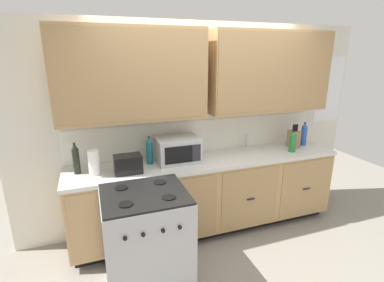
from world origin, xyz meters
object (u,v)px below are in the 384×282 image
object	(u,v)px
knife_block	(294,139)
bottle_dark	(76,159)
stove_range	(147,239)
microwave	(177,150)
bottle_blue	(304,134)
paper_towel_roll	(94,162)
toaster	(128,164)
bottle_green	(293,141)
bottle_teal	(150,150)

from	to	relation	value
knife_block	bottle_dark	size ratio (longest dim) A/B	0.94
stove_range	microwave	distance (m)	1.05
stove_range	bottle_blue	bearing A→B (deg)	17.16
microwave	knife_block	distance (m)	1.59
microwave	paper_towel_roll	xyz separation A→B (m)	(-0.91, -0.09, -0.01)
microwave	paper_towel_roll	world-z (taller)	microwave
stove_range	paper_towel_roll	world-z (taller)	paper_towel_roll
stove_range	paper_towel_roll	xyz separation A→B (m)	(-0.39, 0.60, 0.59)
toaster	bottle_green	distance (m)	2.04
bottle_dark	bottle_blue	distance (m)	2.86
microwave	bottle_green	size ratio (longest dim) A/B	1.76
microwave	bottle_blue	xyz separation A→B (m)	(1.78, 0.03, 0.01)
bottle_teal	bottle_dark	bearing A→B (deg)	-177.54
paper_towel_roll	bottle_teal	xyz separation A→B (m)	(0.59, 0.12, 0.02)
bottle_dark	bottle_teal	size ratio (longest dim) A/B	1.05
toaster	bottle_dark	xyz separation A→B (m)	(-0.50, 0.16, 0.06)
microwave	bottle_dark	distance (m)	1.08
microwave	bottle_blue	size ratio (longest dim) A/B	1.53
paper_towel_roll	microwave	bearing A→B (deg)	5.38
paper_towel_roll	bottle_green	distance (m)	2.36
toaster	knife_block	distance (m)	2.17
knife_block	paper_towel_roll	bearing A→B (deg)	-178.29
bottle_blue	paper_towel_roll	bearing A→B (deg)	-177.64
microwave	bottle_dark	xyz separation A→B (m)	(-1.08, 0.00, 0.02)
stove_range	bottle_blue	world-z (taller)	bottle_blue
stove_range	bottle_dark	xyz separation A→B (m)	(-0.56, 0.69, 0.62)
microwave	paper_towel_roll	size ratio (longest dim) A/B	1.85
stove_range	bottle_dark	distance (m)	1.08
bottle_blue	bottle_green	world-z (taller)	bottle_blue
toaster	bottle_green	size ratio (longest dim) A/B	1.02
toaster	bottle_teal	xyz separation A→B (m)	(0.26, 0.19, 0.06)
paper_towel_roll	bottle_blue	distance (m)	2.69
knife_block	bottle_blue	world-z (taller)	bottle_blue
microwave	toaster	distance (m)	0.60
microwave	bottle_blue	world-z (taller)	bottle_blue
knife_block	paper_towel_roll	xyz separation A→B (m)	(-2.50, -0.07, 0.01)
bottle_teal	bottle_green	xyz separation A→B (m)	(1.77, -0.20, -0.02)
bottle_blue	knife_block	bearing A→B (deg)	-169.30
bottle_teal	bottle_green	distance (m)	1.78
bottle_teal	knife_block	bearing A→B (deg)	-1.42
microwave	bottle_dark	bearing A→B (deg)	179.79
stove_range	bottle_green	distance (m)	2.13
bottle_teal	bottle_blue	bearing A→B (deg)	-0.31
microwave	bottle_green	world-z (taller)	microwave
toaster	bottle_dark	world-z (taller)	bottle_dark
stove_range	microwave	bearing A→B (deg)	52.94
bottle_dark	bottle_blue	world-z (taller)	bottle_dark
bottle_green	paper_towel_roll	bearing A→B (deg)	178.23
bottle_teal	bottle_green	size ratio (longest dim) A/B	1.14
toaster	knife_block	bearing A→B (deg)	3.83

